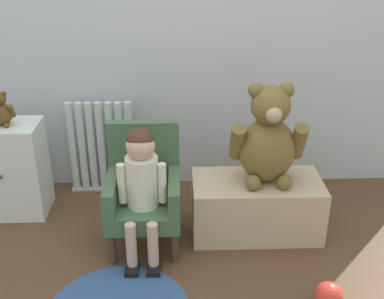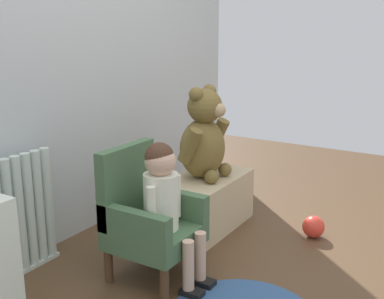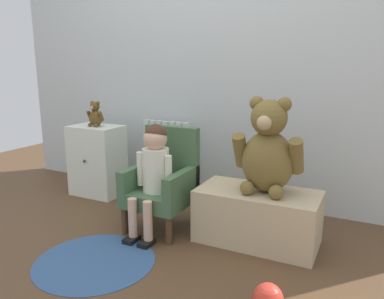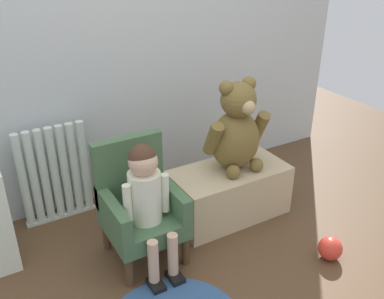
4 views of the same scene
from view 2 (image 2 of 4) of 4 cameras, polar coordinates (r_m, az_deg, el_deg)
name	(u,v)px [view 2 (image 2 of 4)]	position (r m, az deg, el deg)	size (l,w,h in m)	color
ground_plane	(243,298)	(2.38, 6.09, -17.14)	(6.00, 6.00, 0.00)	brown
back_wall	(44,33)	(2.75, -17.08, 13.03)	(3.80, 0.05, 2.40)	silver
radiator	(20,216)	(2.60, -19.71, -7.40)	(0.43, 0.05, 0.62)	silver
child_armchair	(147,217)	(2.43, -5.36, -8.03)	(0.39, 0.40, 0.67)	#436441
child_figure	(165,194)	(2.32, -3.25, -5.28)	(0.25, 0.35, 0.71)	silver
low_bench	(201,204)	(3.01, 1.12, -6.49)	(0.73, 0.37, 0.33)	tan
large_teddy_bear	(204,138)	(2.92, 1.39, 1.38)	(0.41, 0.29, 0.57)	brown
toy_ball	(313,227)	(3.02, 14.20, -8.86)	(0.13, 0.13, 0.13)	red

